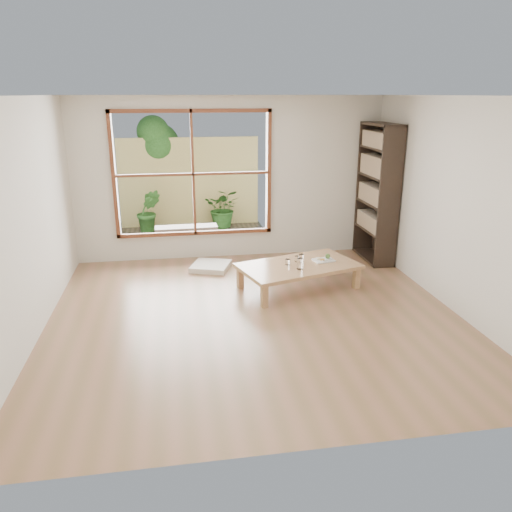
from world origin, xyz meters
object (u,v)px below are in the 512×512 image
(low_table, at_px, (298,267))
(food_tray, at_px, (324,259))
(bookshelf, at_px, (377,193))
(garden_bench, at_px, (186,229))

(low_table, bearing_deg, food_tray, -2.53)
(low_table, distance_m, bookshelf, 2.06)
(bookshelf, xyz_separation_m, garden_bench, (-3.04, 1.19, -0.78))
(bookshelf, bearing_deg, low_table, -144.70)
(garden_bench, bearing_deg, bookshelf, -23.06)
(low_table, height_order, food_tray, food_tray)
(low_table, distance_m, food_tray, 0.42)
(bookshelf, height_order, garden_bench, bookshelf)
(bookshelf, distance_m, food_tray, 1.69)
(food_tray, bearing_deg, garden_bench, 119.89)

